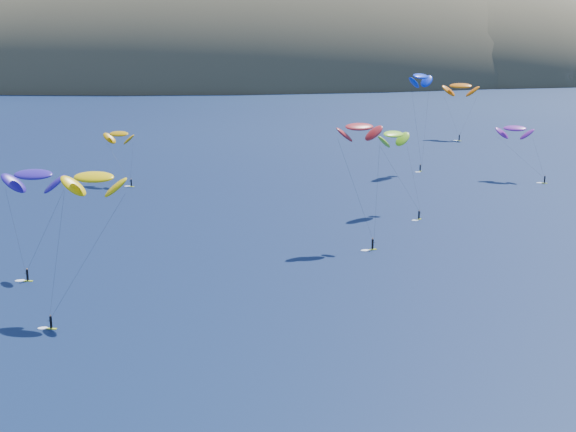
# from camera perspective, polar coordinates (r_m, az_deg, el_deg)

# --- Properties ---
(island) EXTENTS (730.00, 300.00, 210.00)m
(island) POSITION_cam_1_polar(r_m,az_deg,el_deg) (612.23, -1.70, 8.82)
(island) COLOR #3D3526
(island) RESTS_ON ground
(kitesurfer_1) EXTENTS (9.17, 9.94, 14.79)m
(kitesurfer_1) POSITION_cam_1_polar(r_m,az_deg,el_deg) (204.39, -11.94, 5.73)
(kitesurfer_1) COLOR #B5CE16
(kitesurfer_1) RESTS_ON ground
(kitesurfer_2) EXTENTS (11.41, 11.45, 21.14)m
(kitesurfer_2) POSITION_cam_1_polar(r_m,az_deg,el_deg) (112.30, -13.65, 2.69)
(kitesurfer_2) COLOR #B5CE16
(kitesurfer_2) RESTS_ON ground
(kitesurfer_3) EXTENTS (9.55, 13.94, 18.89)m
(kitesurfer_3) POSITION_cam_1_polar(r_m,az_deg,el_deg) (170.79, 7.52, 5.78)
(kitesurfer_3) COLOR #B5CE16
(kitesurfer_3) RESTS_ON ground
(kitesurfer_4) EXTENTS (10.35, 10.10, 28.15)m
(kitesurfer_4) POSITION_cam_1_polar(r_m,az_deg,el_deg) (220.58, 9.41, 9.77)
(kitesurfer_4) COLOR #B5CE16
(kitesurfer_4) RESTS_ON ground
(kitesurfer_6) EXTENTS (10.83, 12.79, 15.45)m
(kitesurfer_6) POSITION_cam_1_polar(r_m,az_deg,el_deg) (214.75, 15.83, 6.01)
(kitesurfer_6) COLOR #B5CE16
(kitesurfer_6) RESTS_ON ground
(kitesurfer_9) EXTENTS (9.10, 9.48, 23.49)m
(kitesurfer_9) POSITION_cam_1_polar(r_m,az_deg,el_deg) (144.25, 5.10, 6.31)
(kitesurfer_9) COLOR #B5CE16
(kitesurfer_9) RESTS_ON ground
(kitesurfer_10) EXTENTS (10.63, 10.15, 18.45)m
(kitesurfer_10) POSITION_cam_1_polar(r_m,az_deg,el_deg) (133.62, -17.66, 2.82)
(kitesurfer_10) COLOR #B5CE16
(kitesurfer_10) RESTS_ON ground
(kitesurfer_11) EXTENTS (13.20, 14.34, 21.42)m
(kitesurfer_11) POSITION_cam_1_polar(r_m,az_deg,el_deg) (288.75, 12.18, 9.03)
(kitesurfer_11) COLOR #B5CE16
(kitesurfer_11) RESTS_ON ground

